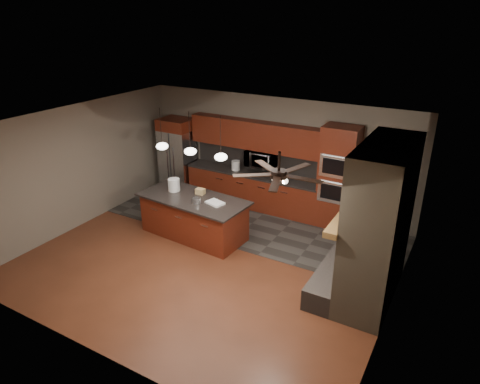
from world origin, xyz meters
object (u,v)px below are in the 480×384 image
Objects in this scene: oven_tower at (338,178)px; refrigerator at (178,156)px; white_bucket at (174,185)px; counter_bucket at (236,165)px; counter_box at (281,176)px; paint_can at (197,201)px; microwave at (261,159)px; kitchen_island at (194,217)px; cardboard_box at (200,191)px; paint_tray at (215,203)px.

oven_tower is 4.44m from refrigerator.
oven_tower is at bearing 31.03° from white_bucket.
counter_box is at bearing -2.20° from counter_bucket.
paint_can is 2.37m from counter_box.
refrigerator reaches higher than microwave.
white_bucket is 0.89m from paint_can.
refrigerator is at bearing 138.21° from kitchen_island.
kitchen_island is (1.87, -1.95, -0.55)m from refrigerator.
oven_tower is at bearing -0.16° from counter_bucket.
microwave is at bearing 78.56° from kitchen_island.
counter_bucket is (-0.10, 2.03, 0.56)m from kitchen_island.
counter_bucket is at bearing 179.84° from oven_tower.
oven_tower reaches higher than refrigerator.
white_bucket is 1.98m from counter_bucket.
paint_can is (2.10, -2.13, -0.04)m from refrigerator.
counter_box is (0.60, -0.10, -0.30)m from microwave.
refrigerator is 2.76m from kitchen_island.
counter_bucket is at bearing 98.60° from paint_can.
counter_bucket reaches higher than cardboard_box.
oven_tower reaches higher than counter_bucket.
oven_tower is at bearing -1.66° from microwave.
microwave is (-1.98, 0.06, 0.11)m from oven_tower.
refrigerator is at bearing -177.37° from counter_bucket.
paint_can is 0.47× the size of paint_tray.
counter_bucket reaches higher than paint_can.
oven_tower is 9.80× the size of counter_bucket.
white_bucket is 1.35× the size of counter_box.
refrigerator is 0.80× the size of kitchen_island.
microwave is 0.29× the size of kitchen_island.
paint_can is (0.23, -0.18, 0.51)m from kitchen_island.
refrigerator is 8.39× the size of counter_bucket.
microwave is 2.60× the size of white_bucket.
counter_box is (3.07, 0.03, -0.01)m from refrigerator.
counter_box is (1.30, -0.05, -0.02)m from counter_bucket.
oven_tower reaches higher than counter_box.
cardboard_box is at bearing -41.87° from refrigerator.
counter_bucket is at bearing 91.94° from cardboard_box.
microwave is 0.68m from counter_box.
microwave is at bearing 70.57° from cardboard_box.
counter_box reaches higher than paint_tray.
counter_box is at bearing 53.69° from cardboard_box.
oven_tower is 1.17× the size of refrigerator.
kitchen_island is at bearing -141.74° from oven_tower.
paint_tray is at bearing -90.23° from microwave.
cardboard_box is (0.02, 0.26, 0.52)m from kitchen_island.
paint_tray is at bearing -71.49° from counter_bucket.
refrigerator is at bearing 167.84° from counter_box.
counter_box is at bearing 0.58° from refrigerator.
refrigerator reaches higher than counter_bucket.
microwave is 0.75m from counter_bucket.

